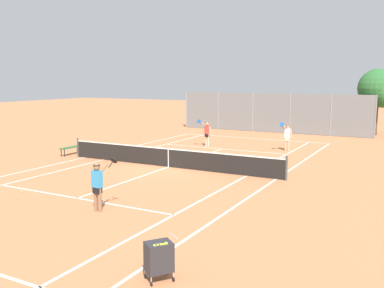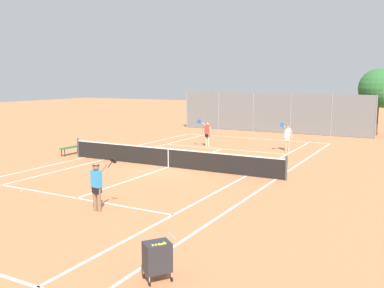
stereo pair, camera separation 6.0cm
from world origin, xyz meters
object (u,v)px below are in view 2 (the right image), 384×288
(ball_cart, at_px, (157,257))
(tree_behind_left, at_px, (380,90))
(player_far_left, at_px, (207,132))
(loose_tennis_ball_3, at_px, (320,144))
(loose_tennis_ball_0, at_px, (284,165))
(courtside_bench, at_px, (71,148))
(player_near_side, at_px, (97,184))
(loose_tennis_ball_1, at_px, (302,146))
(tennis_net, at_px, (168,157))
(loose_tennis_ball_2, at_px, (21,191))
(player_far_right, at_px, (288,136))

(ball_cart, xyz_separation_m, tree_behind_left, (1.74, 28.42, 3.00))
(player_far_left, height_order, loose_tennis_ball_3, player_far_left)
(loose_tennis_ball_3, height_order, tree_behind_left, tree_behind_left)
(loose_tennis_ball_0, relative_size, tree_behind_left, 0.01)
(ball_cart, relative_size, courtside_bench, 0.64)
(player_near_side, height_order, tree_behind_left, tree_behind_left)
(courtside_bench, bearing_deg, loose_tennis_ball_1, 40.85)
(tennis_net, xyz_separation_m, player_far_left, (-1.28, 6.86, 0.42))
(courtside_bench, bearing_deg, loose_tennis_ball_2, -58.70)
(ball_cart, height_order, player_far_left, player_far_left)
(tree_behind_left, bearing_deg, loose_tennis_ball_0, -101.30)
(loose_tennis_ball_1, distance_m, loose_tennis_ball_3, 1.74)
(tennis_net, height_order, ball_cart, tennis_net)
(loose_tennis_ball_3, relative_size, courtside_bench, 0.04)
(player_near_side, xyz_separation_m, loose_tennis_ball_1, (2.43, 17.04, -0.89))
(loose_tennis_ball_0, xyz_separation_m, courtside_bench, (-11.73, -2.85, 0.38))
(courtside_bench, bearing_deg, player_far_right, 34.48)
(loose_tennis_ball_2, xyz_separation_m, tree_behind_left, (10.36, 24.82, 3.50))
(player_far_right, relative_size, tree_behind_left, 0.34)
(tree_behind_left, bearing_deg, courtside_bench, -129.70)
(player_near_side, relative_size, loose_tennis_ball_3, 26.88)
(ball_cart, height_order, loose_tennis_ball_2, ball_cart)
(player_near_side, height_order, loose_tennis_ball_2, player_near_side)
(loose_tennis_ball_0, height_order, courtside_bench, courtside_bench)
(ball_cart, relative_size, loose_tennis_ball_0, 14.58)
(tennis_net, height_order, courtside_bench, tennis_net)
(player_far_right, xyz_separation_m, loose_tennis_ball_2, (-6.27, -14.41, -0.89))
(loose_tennis_ball_3, height_order, courtside_bench, courtside_bench)
(loose_tennis_ball_2, xyz_separation_m, courtside_bench, (-4.33, 7.13, 0.38))
(tree_behind_left, bearing_deg, loose_tennis_ball_1, -114.41)
(player_far_right, height_order, loose_tennis_ball_3, player_far_right)
(loose_tennis_ball_0, xyz_separation_m, loose_tennis_ball_3, (0.01, 8.19, 0.00))
(loose_tennis_ball_2, height_order, courtside_bench, courtside_bench)
(loose_tennis_ball_0, bearing_deg, loose_tennis_ball_1, 96.56)
(loose_tennis_ball_0, bearing_deg, ball_cart, -84.84)
(player_far_right, height_order, tree_behind_left, tree_behind_left)
(player_near_side, height_order, player_far_left, same)
(player_near_side, distance_m, player_far_left, 14.42)
(player_near_side, bearing_deg, loose_tennis_ball_1, 81.87)
(loose_tennis_ball_0, xyz_separation_m, loose_tennis_ball_1, (-0.76, 6.63, 0.00))
(loose_tennis_ball_3, bearing_deg, player_far_left, -144.13)
(tennis_net, height_order, player_far_right, player_far_right)
(ball_cart, height_order, tree_behind_left, tree_behind_left)
(loose_tennis_ball_1, bearing_deg, player_far_right, -99.36)
(ball_cart, height_order, loose_tennis_ball_0, ball_cart)
(loose_tennis_ball_2, bearing_deg, loose_tennis_ball_3, 67.82)
(loose_tennis_ball_2, relative_size, tree_behind_left, 0.01)
(loose_tennis_ball_0, distance_m, loose_tennis_ball_3, 8.19)
(loose_tennis_ball_1, relative_size, loose_tennis_ball_3, 1.00)
(loose_tennis_ball_3, bearing_deg, tree_behind_left, 66.07)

